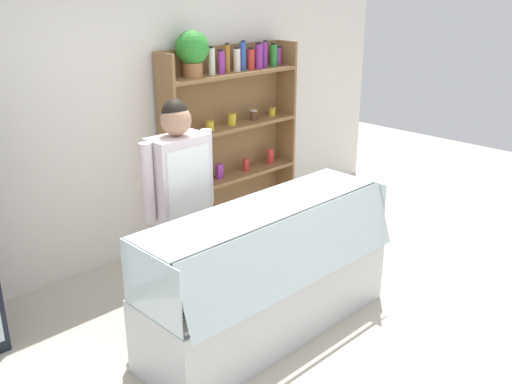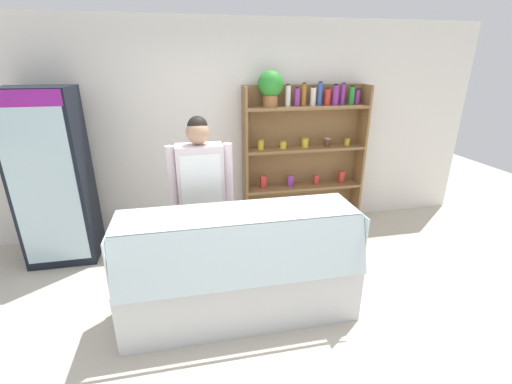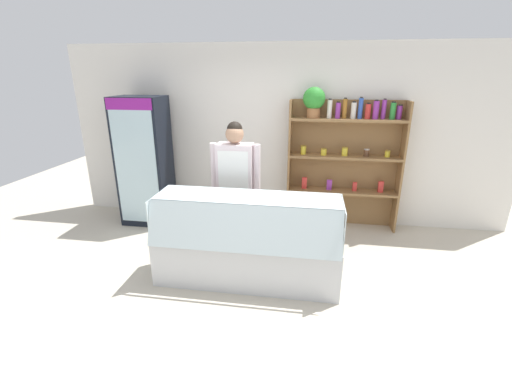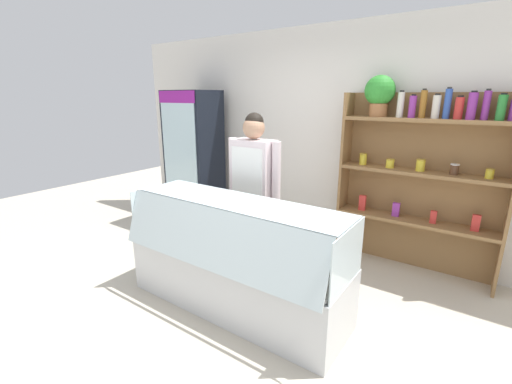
# 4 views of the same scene
# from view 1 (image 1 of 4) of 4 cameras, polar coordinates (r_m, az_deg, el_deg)

# --- Properties ---
(ground_plane) EXTENTS (12.00, 12.00, 0.00)m
(ground_plane) POSITION_cam_1_polar(r_m,az_deg,el_deg) (4.56, 4.42, -13.06)
(ground_plane) COLOR beige
(back_wall) EXTENTS (6.80, 0.10, 2.70)m
(back_wall) POSITION_cam_1_polar(r_m,az_deg,el_deg) (5.47, -11.33, 7.68)
(back_wall) COLOR white
(back_wall) RESTS_ON ground
(shelving_unit) EXTENTS (1.64, 0.31, 2.09)m
(shelving_unit) POSITION_cam_1_polar(r_m,az_deg,el_deg) (5.84, -3.26, 7.53)
(shelving_unit) COLOR olive
(shelving_unit) RESTS_ON ground
(deli_display_case) EXTENTS (2.06, 0.71, 1.01)m
(deli_display_case) POSITION_cam_1_polar(r_m,az_deg,el_deg) (4.32, 1.20, -10.19)
(deli_display_case) COLOR silver
(deli_display_case) RESTS_ON ground
(shop_clerk) EXTENTS (0.64, 0.25, 1.72)m
(shop_clerk) POSITION_cam_1_polar(r_m,az_deg,el_deg) (4.32, -7.63, 0.10)
(shop_clerk) COLOR #383D51
(shop_clerk) RESTS_ON ground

